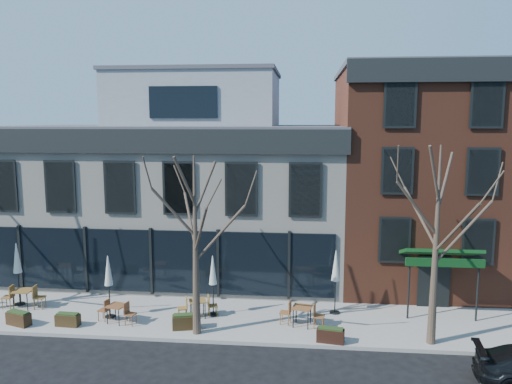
{
  "coord_description": "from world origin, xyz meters",
  "views": [
    {
      "loc": [
        7.17,
        -22.31,
        8.5
      ],
      "look_at": [
        4.77,
        2.0,
        4.98
      ],
      "focal_mm": 35.0,
      "sensor_mm": 36.0,
      "label": 1
    }
  ],
  "objects": [
    {
      "name": "ground",
      "position": [
        0.0,
        0.0,
        0.0
      ],
      "size": [
        120.0,
        120.0,
        0.0
      ],
      "primitive_type": "plane",
      "color": "black",
      "rests_on": "ground"
    },
    {
      "name": "sidewalk_front",
      "position": [
        3.25,
        -2.15,
        0.07
      ],
      "size": [
        33.5,
        4.7,
        0.15
      ],
      "primitive_type": "cube",
      "color": "gray",
      "rests_on": "ground"
    },
    {
      "name": "sidewalk_side",
      "position": [
        -11.25,
        6.0,
        0.07
      ],
      "size": [
        4.5,
        12.0,
        0.15
      ],
      "primitive_type": "cube",
      "color": "gray",
      "rests_on": "ground"
    },
    {
      "name": "corner_building",
      "position": [
        0.07,
        5.07,
        4.72
      ],
      "size": [
        18.39,
        10.39,
        11.1
      ],
      "color": "beige",
      "rests_on": "ground"
    },
    {
      "name": "red_brick_building",
      "position": [
        13.0,
        4.98,
        5.64
      ],
      "size": [
        8.2,
        11.78,
        11.18
      ],
      "color": "brown",
      "rests_on": "ground"
    },
    {
      "name": "tree_mid",
      "position": [
        3.01,
        -3.9,
        3.79
      ],
      "size": [
        3.5,
        3.55,
        7.04
      ],
      "color": "#382B21",
      "rests_on": "sidewalk_front"
    },
    {
      "name": "tree_right",
      "position": [
        12.01,
        -3.9,
        4.02
      ],
      "size": [
        3.72,
        3.77,
        7.48
      ],
      "color": "#382B21",
      "rests_on": "sidewalk_front"
    },
    {
      "name": "cafe_set_1",
      "position": [
        -5.29,
        -2.05,
        0.68
      ],
      "size": [
        1.96,
        0.83,
        1.02
      ],
      "color": "brown",
      "rests_on": "sidewalk_front"
    },
    {
      "name": "cafe_set_2",
      "position": [
        -0.53,
        -3.2,
        0.62
      ],
      "size": [
        1.8,
        0.85,
        0.92
      ],
      "color": "brown",
      "rests_on": "sidewalk_front"
    },
    {
      "name": "cafe_set_3",
      "position": [
        2.69,
        -2.3,
        0.62
      ],
      "size": [
        1.78,
        0.99,
        0.92
      ],
      "color": "brown",
      "rests_on": "sidewalk_front"
    },
    {
      "name": "cafe_set_5",
      "position": [
        7.13,
        -2.77,
        0.66
      ],
      "size": [
        1.93,
        0.88,
        0.99
      ],
      "color": "brown",
      "rests_on": "sidewalk_front"
    },
    {
      "name": "umbrella_0",
      "position": [
        -5.72,
        -1.66,
        2.17
      ],
      "size": [
        0.46,
        0.46,
        2.87
      ],
      "color": "black",
      "rests_on": "sidewalk_front"
    },
    {
      "name": "umbrella_1",
      "position": [
        -1.05,
        -2.67,
        2.05
      ],
      "size": [
        0.43,
        0.43,
        2.7
      ],
      "color": "black",
      "rests_on": "sidewalk_front"
    },
    {
      "name": "umbrella_3",
      "position": [
        3.31,
        -2.02,
        2.01
      ],
      "size": [
        0.42,
        0.42,
        2.64
      ],
      "color": "black",
      "rests_on": "sidewalk_front"
    },
    {
      "name": "umbrella_4",
      "position": [
        8.55,
        -1.27,
        2.13
      ],
      "size": [
        0.45,
        0.45,
        2.8
      ],
      "color": "black",
      "rests_on": "sidewalk_front"
    },
    {
      "name": "planter_0",
      "position": [
        -4.47,
        -3.84,
        0.44
      ],
      "size": [
        1.12,
        0.73,
        0.58
      ],
      "color": "#301E10",
      "rests_on": "sidewalk_front"
    },
    {
      "name": "planter_1",
      "position": [
        -2.41,
        -3.73,
        0.42
      ],
      "size": [
        0.99,
        0.44,
        0.54
      ],
      "color": "#312310",
      "rests_on": "sidewalk_front"
    },
    {
      "name": "planter_2",
      "position": [
        2.48,
        -3.53,
        0.45
      ],
      "size": [
        1.17,
        0.68,
        0.61
      ],
      "color": "#2F220F",
      "rests_on": "sidewalk_front"
    },
    {
      "name": "planter_3",
      "position": [
        8.22,
        -4.2,
        0.44
      ],
      "size": [
        1.08,
        0.58,
        0.58
      ],
      "color": "black",
      "rests_on": "sidewalk_front"
    }
  ]
}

